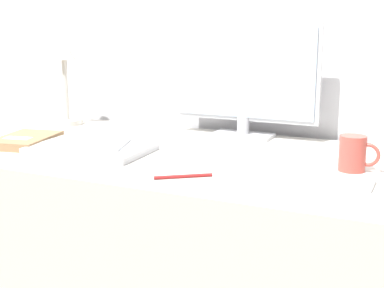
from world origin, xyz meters
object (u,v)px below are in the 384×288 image
at_px(keyboard, 317,179).
at_px(pen, 183,176).
at_px(desk_lamp, 65,76).
at_px(ereader, 102,143).
at_px(coffee_mug, 354,153).
at_px(monitor, 244,78).
at_px(laptop, 91,149).
at_px(notebook, 26,140).

bearing_deg(keyboard, pen, -160.36).
bearing_deg(keyboard, desk_lamp, 160.28).
xyz_separation_m(ereader, pen, (0.35, -0.16, -0.02)).
xyz_separation_m(keyboard, ereader, (-0.67, 0.05, 0.02)).
distance_m(keyboard, ereader, 0.67).
distance_m(desk_lamp, pen, 0.91).
xyz_separation_m(ereader, desk_lamp, (-0.39, 0.33, 0.16)).
distance_m(desk_lamp, coffee_mug, 1.15).
bearing_deg(desk_lamp, pen, -33.30).
xyz_separation_m(desk_lamp, coffee_mug, (1.12, -0.24, -0.14)).
distance_m(keyboard, coffee_mug, 0.16).
bearing_deg(coffee_mug, monitor, 143.94).
xyz_separation_m(keyboard, pen, (-0.31, -0.11, -0.00)).
height_order(laptop, coffee_mug, coffee_mug).
distance_m(monitor, coffee_mug, 0.54).
distance_m(coffee_mug, pen, 0.45).
relative_size(monitor, keyboard, 1.93).
xyz_separation_m(laptop, coffee_mug, (0.75, 0.12, 0.04)).
distance_m(monitor, keyboard, 0.60).
distance_m(ereader, desk_lamp, 0.54).
distance_m(laptop, coffee_mug, 0.76).
bearing_deg(desk_lamp, coffee_mug, -11.97).
height_order(desk_lamp, coffee_mug, desk_lamp).
relative_size(laptop, coffee_mug, 3.42).
bearing_deg(laptop, ereader, 44.77).
distance_m(monitor, laptop, 0.57).
xyz_separation_m(keyboard, laptop, (-0.69, 0.03, 0.00)).
height_order(desk_lamp, pen, desk_lamp).
height_order(laptop, ereader, ereader).
bearing_deg(desk_lamp, monitor, 5.29).
bearing_deg(ereader, laptop, -135.23).
bearing_deg(ereader, notebook, -175.43).
xyz_separation_m(keyboard, coffee_mug, (0.06, 0.14, 0.04)).
xyz_separation_m(desk_lamp, pen, (0.75, -0.49, -0.18)).
bearing_deg(keyboard, monitor, 128.43).
height_order(keyboard, notebook, notebook).
xyz_separation_m(monitor, ereader, (-0.31, -0.39, -0.18)).
bearing_deg(monitor, keyboard, -51.57).
bearing_deg(ereader, keyboard, -4.34).
height_order(ereader, desk_lamp, desk_lamp).
relative_size(ereader, desk_lamp, 0.66).
xyz_separation_m(notebook, coffee_mug, (1.01, 0.11, 0.03)).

